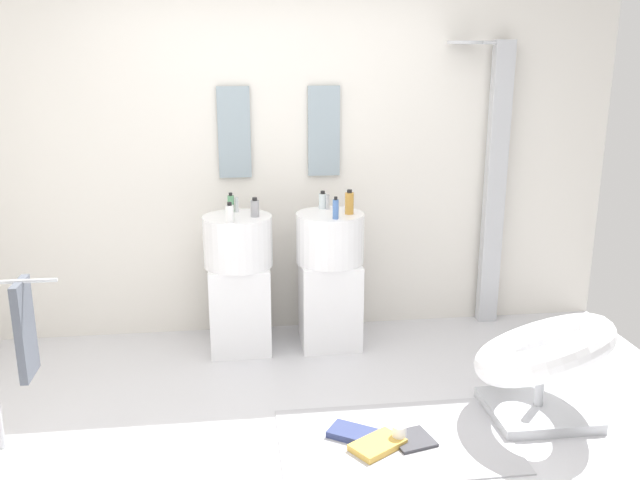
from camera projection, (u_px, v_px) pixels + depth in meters
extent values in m
cube|color=silver|center=(305.00, 449.00, 3.52)|extent=(4.80, 3.60, 0.04)
cube|color=silver|center=(279.00, 151.00, 4.74)|extent=(4.80, 0.10, 2.60)
cube|color=white|center=(240.00, 307.00, 4.60)|extent=(0.40, 0.40, 0.60)
cylinder|color=white|center=(238.00, 241.00, 4.47)|extent=(0.46, 0.46, 0.34)
cylinder|color=#B7BABF|center=(237.00, 205.00, 4.53)|extent=(0.02, 0.02, 0.10)
cube|color=white|center=(330.00, 303.00, 4.67)|extent=(0.40, 0.40, 0.60)
cylinder|color=white|center=(330.00, 238.00, 4.54)|extent=(0.46, 0.46, 0.34)
cylinder|color=#B7BABF|center=(328.00, 202.00, 4.61)|extent=(0.02, 0.02, 0.10)
cube|color=#8C9EA8|center=(234.00, 132.00, 4.60)|extent=(0.22, 0.03, 0.62)
cube|color=#8C9EA8|center=(324.00, 131.00, 4.67)|extent=(0.22, 0.03, 0.62)
cube|color=#B7BABF|center=(495.00, 187.00, 4.89)|extent=(0.14, 0.08, 2.05)
cylinder|color=#B7BABF|center=(485.00, 42.00, 4.58)|extent=(0.30, 0.02, 0.02)
cylinder|color=#B7BABF|center=(465.00, 42.00, 4.53)|extent=(0.24, 0.24, 0.02)
cube|color=#B7BABF|center=(537.00, 410.00, 3.81)|extent=(0.56, 0.50, 0.06)
cylinder|color=#B7BABF|center=(540.00, 382.00, 3.76)|extent=(0.05, 0.05, 0.34)
torus|color=white|center=(543.00, 349.00, 3.71)|extent=(1.10, 1.10, 0.49)
cylinder|color=#B7BABF|center=(19.00, 281.00, 3.27)|extent=(0.36, 0.02, 0.02)
cube|color=#4C515B|center=(25.00, 329.00, 3.34)|extent=(0.04, 0.22, 0.50)
cube|color=#B2B2B7|center=(395.00, 440.00, 3.55)|extent=(1.22, 0.75, 0.01)
cube|color=gold|center=(378.00, 445.00, 3.47)|extent=(0.32, 0.29, 0.03)
cube|color=#38383D|center=(412.00, 439.00, 3.53)|extent=(0.25, 0.24, 0.02)
cube|color=navy|center=(354.00, 434.00, 3.57)|extent=(0.30, 0.27, 0.03)
cylinder|color=white|center=(399.00, 434.00, 3.51)|extent=(0.07, 0.07, 0.09)
cylinder|color=#99999E|center=(255.00, 209.00, 4.40)|extent=(0.06, 0.06, 0.11)
cylinder|color=black|center=(255.00, 199.00, 4.38)|extent=(0.03, 0.03, 0.02)
cylinder|color=#4C72B7|center=(336.00, 209.00, 4.34)|extent=(0.04, 0.04, 0.13)
cylinder|color=black|center=(336.00, 198.00, 4.32)|extent=(0.02, 0.02, 0.02)
cylinder|color=white|center=(230.00, 214.00, 4.25)|extent=(0.05, 0.05, 0.11)
cylinder|color=black|center=(229.00, 204.00, 4.24)|extent=(0.03, 0.03, 0.02)
cylinder|color=#C68C38|center=(349.00, 203.00, 4.47)|extent=(0.06, 0.06, 0.14)
cylinder|color=black|center=(349.00, 191.00, 4.45)|extent=(0.03, 0.03, 0.02)
cylinder|color=#59996B|center=(231.00, 204.00, 4.53)|extent=(0.04, 0.04, 0.11)
cylinder|color=black|center=(231.00, 194.00, 4.51)|extent=(0.02, 0.02, 0.02)
cylinder|color=silver|center=(323.00, 201.00, 4.63)|extent=(0.06, 0.06, 0.10)
cylinder|color=black|center=(323.00, 192.00, 4.61)|extent=(0.03, 0.03, 0.02)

